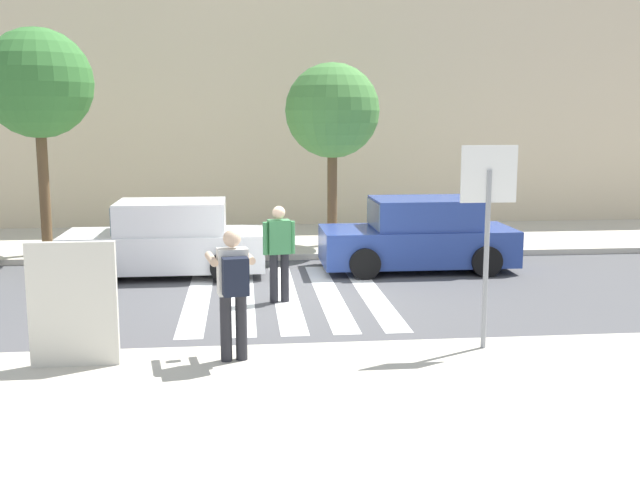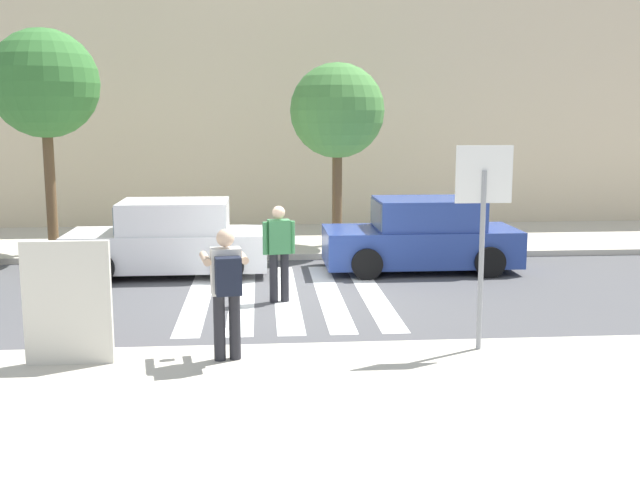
{
  "view_description": "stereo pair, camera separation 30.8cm",
  "coord_description": "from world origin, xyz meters",
  "px_view_note": "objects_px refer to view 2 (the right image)",
  "views": [
    {
      "loc": [
        -0.75,
        -13.26,
        3.29
      ],
      "look_at": [
        0.6,
        -0.2,
        1.1
      ],
      "focal_mm": 42.0,
      "sensor_mm": 36.0,
      "label": 1
    },
    {
      "loc": [
        -0.45,
        -13.28,
        3.29
      ],
      "look_at": [
        0.6,
        -0.2,
        1.1
      ],
      "focal_mm": 42.0,
      "sensor_mm": 36.0,
      "label": 2
    }
  ],
  "objects_px": {
    "photographer_with_backpack": "(226,283)",
    "street_tree_center": "(337,112)",
    "parked_car_blue": "(422,237)",
    "stop_sign": "(483,202)",
    "street_tree_west": "(44,85)",
    "advertising_board": "(68,303)",
    "pedestrian_crossing": "(279,248)",
    "parked_car_white": "(170,240)"
  },
  "relations": [
    {
      "from": "stop_sign",
      "to": "advertising_board",
      "type": "distance_m",
      "value": 5.54
    },
    {
      "from": "stop_sign",
      "to": "street_tree_west",
      "type": "xyz_separation_m",
      "value": [
        -7.74,
        7.88,
        1.82
      ]
    },
    {
      "from": "photographer_with_backpack",
      "to": "advertising_board",
      "type": "xyz_separation_m",
      "value": [
        -2.01,
        0.03,
        -0.23
      ]
    },
    {
      "from": "street_tree_center",
      "to": "pedestrian_crossing",
      "type": "bearing_deg",
      "value": -107.0
    },
    {
      "from": "advertising_board",
      "to": "street_tree_center",
      "type": "bearing_deg",
      "value": 63.41
    },
    {
      "from": "stop_sign",
      "to": "street_tree_center",
      "type": "bearing_deg",
      "value": 97.26
    },
    {
      "from": "pedestrian_crossing",
      "to": "parked_car_white",
      "type": "relative_size",
      "value": 0.42
    },
    {
      "from": "parked_car_blue",
      "to": "street_tree_center",
      "type": "xyz_separation_m",
      "value": [
        -1.58,
        2.51,
        2.66
      ]
    },
    {
      "from": "street_tree_west",
      "to": "advertising_board",
      "type": "bearing_deg",
      "value": -73.84
    },
    {
      "from": "parked_car_white",
      "to": "parked_car_blue",
      "type": "relative_size",
      "value": 1.0
    },
    {
      "from": "parked_car_blue",
      "to": "advertising_board",
      "type": "relative_size",
      "value": 2.56
    },
    {
      "from": "pedestrian_crossing",
      "to": "advertising_board",
      "type": "height_order",
      "value": "advertising_board"
    },
    {
      "from": "parked_car_blue",
      "to": "street_tree_center",
      "type": "height_order",
      "value": "street_tree_center"
    },
    {
      "from": "stop_sign",
      "to": "street_tree_west",
      "type": "bearing_deg",
      "value": 134.49
    },
    {
      "from": "parked_car_white",
      "to": "photographer_with_backpack",
      "type": "bearing_deg",
      "value": -76.82
    },
    {
      "from": "stop_sign",
      "to": "pedestrian_crossing",
      "type": "distance_m",
      "value": 4.44
    },
    {
      "from": "parked_car_white",
      "to": "advertising_board",
      "type": "xyz_separation_m",
      "value": [
        -0.57,
        -6.13,
        0.21
      ]
    },
    {
      "from": "street_tree_west",
      "to": "advertising_board",
      "type": "height_order",
      "value": "street_tree_west"
    },
    {
      "from": "street_tree_center",
      "to": "stop_sign",
      "type": "bearing_deg",
      "value": -82.74
    },
    {
      "from": "parked_car_white",
      "to": "pedestrian_crossing",
      "type": "bearing_deg",
      "value": -49.28
    },
    {
      "from": "pedestrian_crossing",
      "to": "parked_car_white",
      "type": "distance_m",
      "value": 3.39
    },
    {
      "from": "photographer_with_backpack",
      "to": "parked_car_white",
      "type": "bearing_deg",
      "value": 103.18
    },
    {
      "from": "street_tree_center",
      "to": "street_tree_west",
      "type": "bearing_deg",
      "value": -175.11
    },
    {
      "from": "parked_car_blue",
      "to": "street_tree_center",
      "type": "relative_size",
      "value": 0.93
    },
    {
      "from": "photographer_with_backpack",
      "to": "stop_sign",
      "type": "bearing_deg",
      "value": 3.76
    },
    {
      "from": "photographer_with_backpack",
      "to": "parked_car_blue",
      "type": "height_order",
      "value": "photographer_with_backpack"
    },
    {
      "from": "advertising_board",
      "to": "pedestrian_crossing",
      "type": "bearing_deg",
      "value": 52.13
    },
    {
      "from": "parked_car_white",
      "to": "street_tree_center",
      "type": "relative_size",
      "value": 0.93
    },
    {
      "from": "stop_sign",
      "to": "street_tree_center",
      "type": "distance_m",
      "value": 8.61
    },
    {
      "from": "advertising_board",
      "to": "photographer_with_backpack",
      "type": "bearing_deg",
      "value": -0.94
    },
    {
      "from": "parked_car_white",
      "to": "street_tree_west",
      "type": "height_order",
      "value": "street_tree_west"
    },
    {
      "from": "photographer_with_backpack",
      "to": "street_tree_center",
      "type": "xyz_separation_m",
      "value": [
        2.31,
        8.68,
        2.22
      ]
    },
    {
      "from": "photographer_with_backpack",
      "to": "street_tree_center",
      "type": "distance_m",
      "value": 9.25
    },
    {
      "from": "pedestrian_crossing",
      "to": "parked_car_white",
      "type": "height_order",
      "value": "pedestrian_crossing"
    },
    {
      "from": "parked_car_blue",
      "to": "street_tree_center",
      "type": "distance_m",
      "value": 3.99
    },
    {
      "from": "stop_sign",
      "to": "parked_car_white",
      "type": "distance_m",
      "value": 7.79
    },
    {
      "from": "stop_sign",
      "to": "parked_car_white",
      "type": "xyz_separation_m",
      "value": [
        -4.83,
        5.94,
        -1.43
      ]
    },
    {
      "from": "pedestrian_crossing",
      "to": "photographer_with_backpack",
      "type": "bearing_deg",
      "value": -101.96
    },
    {
      "from": "parked_car_white",
      "to": "street_tree_center",
      "type": "height_order",
      "value": "street_tree_center"
    },
    {
      "from": "parked_car_white",
      "to": "parked_car_blue",
      "type": "height_order",
      "value": "same"
    },
    {
      "from": "photographer_with_backpack",
      "to": "parked_car_blue",
      "type": "relative_size",
      "value": 0.42
    },
    {
      "from": "pedestrian_crossing",
      "to": "street_tree_west",
      "type": "relative_size",
      "value": 0.34
    }
  ]
}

